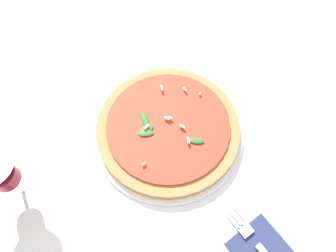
% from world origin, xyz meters
% --- Properties ---
extents(ground_plane, '(6.00, 6.00, 0.00)m').
position_xyz_m(ground_plane, '(0.00, 0.00, 0.00)').
color(ground_plane, white).
extents(pizza_arugula_main, '(0.33, 0.33, 0.05)m').
position_xyz_m(pizza_arugula_main, '(-0.03, -0.03, 0.02)').
color(pizza_arugula_main, white).
rests_on(pizza_arugula_main, ground_plane).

